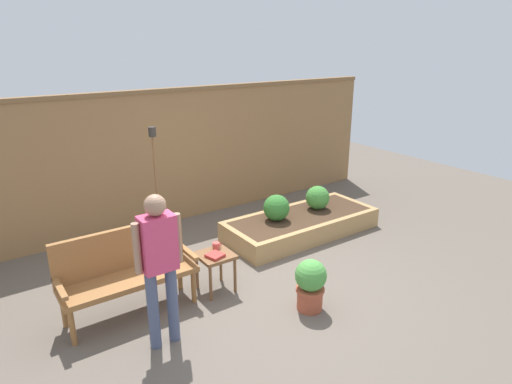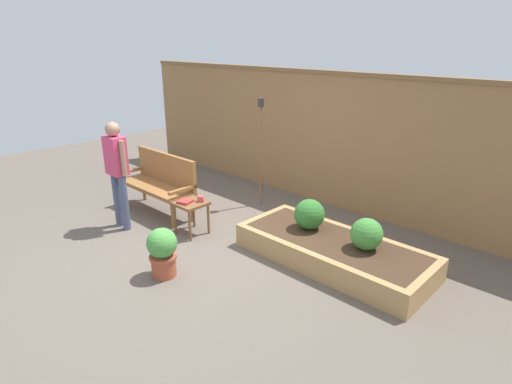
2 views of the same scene
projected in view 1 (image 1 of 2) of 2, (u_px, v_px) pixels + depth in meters
The scene contains 12 objects.
ground_plane at pixel (256, 289), 5.34m from camera, with size 14.00×14.00×0.00m, color #60564C.
fence_back at pixel (162, 158), 7.00m from camera, with size 8.40×0.14×2.16m.
garden_bench at pixel (125, 266), 4.77m from camera, with size 1.44×0.48×0.94m.
side_table at pixel (215, 260), 5.20m from camera, with size 0.40×0.40×0.48m.
cup_on_table at pixel (216, 246), 5.29m from camera, with size 0.12×0.09×0.08m.
book_on_table at pixel (215, 256), 5.10m from camera, with size 0.17×0.18×0.04m, color #B2332D.
potted_boxwood at pixel (310, 283), 4.85m from camera, with size 0.35×0.35×0.60m.
raised_planter_bed at pixel (301, 224), 6.85m from camera, with size 2.40×1.00×0.30m.
shrub_near_bench at pixel (276, 208), 6.56m from camera, with size 0.39×0.39×0.39m.
shrub_far_corner at pixel (318, 198), 7.00m from camera, with size 0.38×0.38×0.38m.
tiki_torch at pixel (155, 167), 6.07m from camera, with size 0.10×0.10×1.76m.
person_by_bench at pixel (159, 258), 4.10m from camera, with size 0.47×0.20×1.56m.
Camera 1 is at (-2.67, -3.82, 2.85)m, focal length 31.04 mm.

